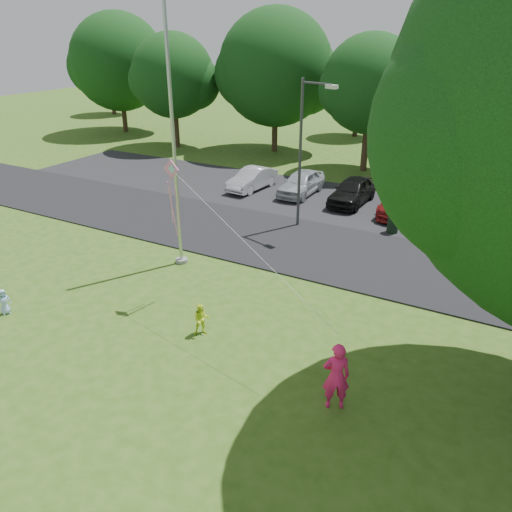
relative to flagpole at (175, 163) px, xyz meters
The scene contains 13 objects.
ground 7.39m from the flagpole, 55.01° to the right, with size 120.00×120.00×0.00m, color #325716.
park_road 6.73m from the flagpole, 48.81° to the left, with size 60.00×6.00×0.06m, color black.
parking_strip 11.82m from the flagpole, 71.57° to the left, with size 42.00×7.00×0.06m, color black.
flagpole is the anchor object (origin of this frame).
street_lamp 6.67m from the flagpole, 66.35° to the left, with size 1.89×0.74×6.89m.
trash_can 10.72m from the flagpole, 47.79° to the left, with size 0.56×0.56×0.89m.
tree_row 19.95m from the flagpole, 75.18° to the left, with size 64.35×11.94×10.88m.
horizon_trees 29.85m from the flagpole, 75.32° to the left, with size 77.46×7.20×7.02m.
parked_cars 11.98m from the flagpole, 66.11° to the left, with size 13.77×5.01×1.42m.
woman 10.55m from the flagpole, 30.39° to the right, with size 0.69×0.46×1.90m, color #F22067.
child_yellow 6.59m from the flagpole, 46.34° to the right, with size 0.52×0.41×1.07m, color #E2FF28.
child_blue 7.74m from the flagpole, 113.90° to the right, with size 0.44×0.29×0.91m, color #A6CCFF.
kite 3.15m from the flagpole, 52.19° to the right, with size 7.23×2.94×2.88m.
Camera 1 is at (8.32, -9.84, 8.85)m, focal length 35.00 mm.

